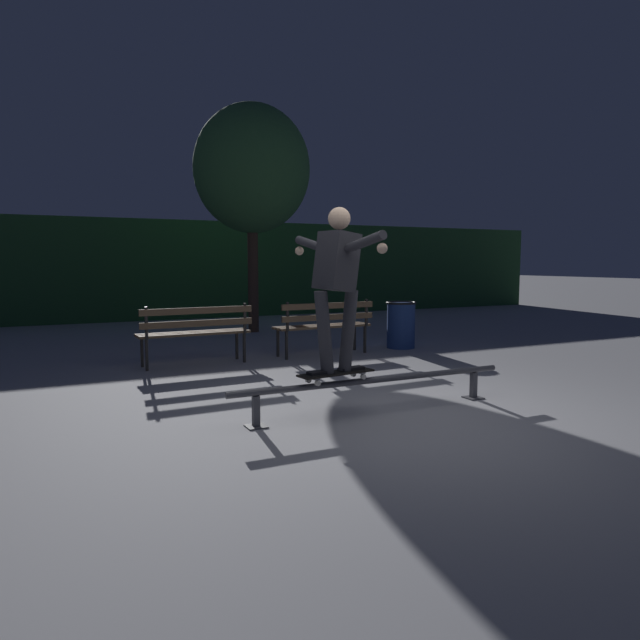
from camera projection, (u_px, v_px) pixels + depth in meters
ground_plane at (392, 419)px, 5.45m from camera, size 90.00×90.00×0.00m
hedge_backdrop at (163, 270)px, 15.12m from camera, size 24.00×1.20×2.55m
grind_rail at (375, 384)px, 5.69m from camera, size 3.05×0.18×0.35m
skateboard at (336, 373)px, 5.49m from camera, size 0.80×0.30×0.09m
skateboarder at (337, 275)px, 5.39m from camera, size 0.63×1.40×1.56m
park_bench_leftmost at (195, 328)px, 8.18m from camera, size 1.61×0.47×0.88m
park_bench_left_center at (325, 322)px, 9.08m from camera, size 1.61×0.47×0.88m
tree_behind_benches at (252, 170)px, 11.90m from camera, size 2.41×2.41×4.72m
trash_can at (401, 324)px, 9.90m from camera, size 0.52×0.52×0.80m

